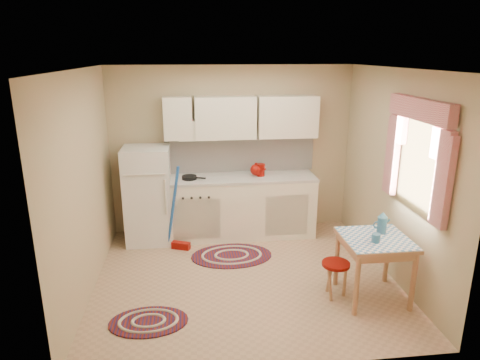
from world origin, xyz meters
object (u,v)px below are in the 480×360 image
table (373,268)px  base_cabinets (238,207)px  stool (335,279)px  fridge (148,195)px

table → base_cabinets: bearing=124.4°
table → stool: size_ratio=1.71×
base_cabinets → table: bearing=-55.6°
base_cabinets → stool: base_cabinets is taller
stool → table: bearing=-8.7°
fridge → stool: 2.87m
fridge → stool: bearing=-39.1°
fridge → table: bearing=-35.3°
base_cabinets → table: 2.30m
base_cabinets → table: (1.30, -1.90, -0.08)m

